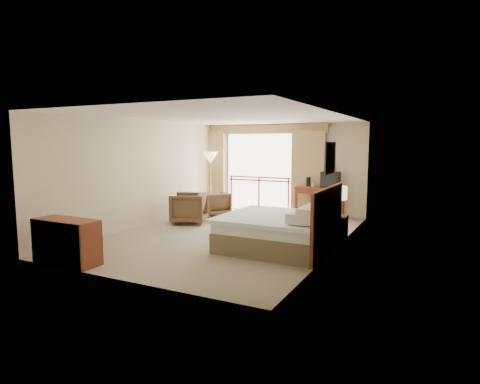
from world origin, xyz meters
The scene contains 29 objects.
floor centered at (0.00, 0.00, 0.00)m, with size 7.00×7.00×0.00m, color gray.
ceiling centered at (0.00, 0.00, 2.70)m, with size 7.00×7.00×0.00m, color white.
wall_back centered at (0.00, 3.50, 1.35)m, with size 5.00×5.00×0.00m, color beige.
wall_front centered at (0.00, -3.50, 1.35)m, with size 5.00×5.00×0.00m, color beige.
wall_left centered at (-2.50, 0.00, 1.35)m, with size 7.00×7.00×0.00m, color beige.
wall_right centered at (2.50, 0.00, 1.35)m, with size 7.00×7.00×0.00m, color beige.
balcony_door centered at (-0.80, 3.48, 1.20)m, with size 2.40×2.40×0.00m, color white.
balcony_railing centered at (-0.80, 3.46, 0.81)m, with size 2.09×0.03×1.02m.
curtain_left centered at (-2.45, 3.35, 1.25)m, with size 1.00×0.26×2.50m, color olive.
curtain_right centered at (0.85, 3.35, 1.25)m, with size 1.00×0.26×2.50m, color olive.
valance centered at (-0.80, 3.38, 2.55)m, with size 4.40×0.22×0.28m, color olive.
hvac_vent centered at (1.30, 3.47, 2.35)m, with size 0.50×0.04×0.50m, color silver.
bed centered at (1.50, -0.60, 0.38)m, with size 2.13×2.06×0.97m.
headboard centered at (2.46, -0.60, 0.65)m, with size 0.06×2.10×1.30m, color #5E2112.
framed_art centered at (2.47, -0.60, 1.85)m, with size 0.04×0.72×0.60m.
nightstand centered at (2.38, 0.54, 0.28)m, with size 0.39×0.47×0.56m, color #5E2112.
table_lamp centered at (2.38, 0.59, 1.04)m, with size 0.35×0.35×0.62m.
phone centered at (2.33, 0.39, 0.60)m, with size 0.20×0.15×0.09m, color black.
desk centered at (1.24, 3.25, 0.68)m, with size 1.34×0.65×0.88m.
tv centered at (1.54, 3.18, 1.09)m, with size 0.49×0.39×0.45m.
coffee_maker centered at (0.89, 3.19, 1.01)m, with size 0.12×0.12×0.27m, color black.
cup centered at (1.04, 3.14, 0.92)m, with size 0.07×0.07×0.10m, color white.
wastebasket centered at (0.85, 2.51, 0.17)m, with size 0.27×0.27×0.33m, color black.
armchair_far centered at (-1.59, 2.07, 0.00)m, with size 0.73×0.75×0.68m, color #4B3420.
armchair_near centered at (-1.60, 0.71, 0.00)m, with size 0.87×0.89×0.81m, color #4B3420.
side_table centered at (-1.83, 1.62, 0.34)m, with size 0.45×0.45×0.49m.
book centered at (-1.83, 1.62, 0.50)m, with size 0.15×0.21×0.02m, color white.
floor_lamp centered at (-2.23, 2.88, 1.59)m, with size 0.47×0.47×1.85m.
dresser centered at (-1.47, -3.29, 0.40)m, with size 1.21×0.51×0.80m.
Camera 1 is at (4.36, -8.05, 2.13)m, focal length 30.00 mm.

